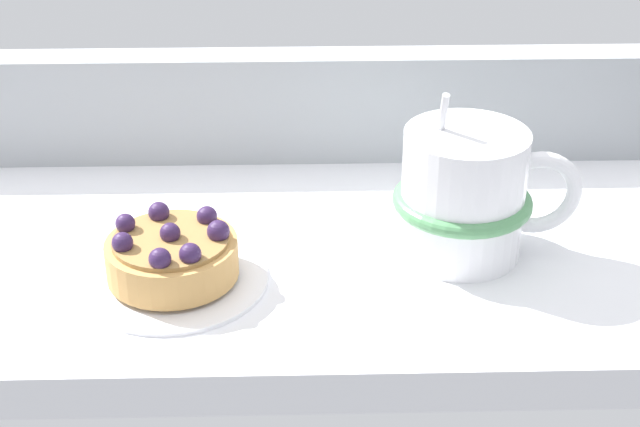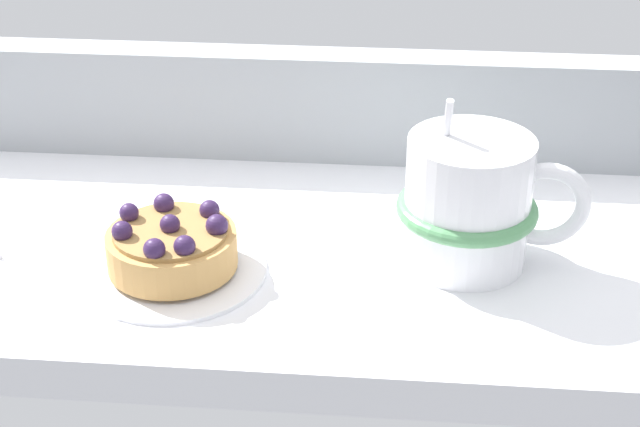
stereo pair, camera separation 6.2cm
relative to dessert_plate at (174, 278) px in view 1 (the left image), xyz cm
name	(u,v)px [view 1 (the left image)]	position (x,y,z in cm)	size (l,w,h in cm)	color
ground_plane	(255,256)	(5.01, 5.37, -1.72)	(64.53, 30.46, 2.88)	white
window_rail_back	(258,106)	(5.01, 18.89, 4.08)	(63.24, 3.42, 8.73)	#9EA3A8
dessert_plate	(174,278)	(0.00, 0.00, 0.00)	(12.22, 12.22, 0.60)	white
raspberry_tart	(172,254)	(0.01, -0.01, 1.83)	(8.48, 8.48, 3.83)	tan
coffee_mug	(467,195)	(19.32, 3.36, 4.09)	(12.64, 9.32, 11.59)	white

